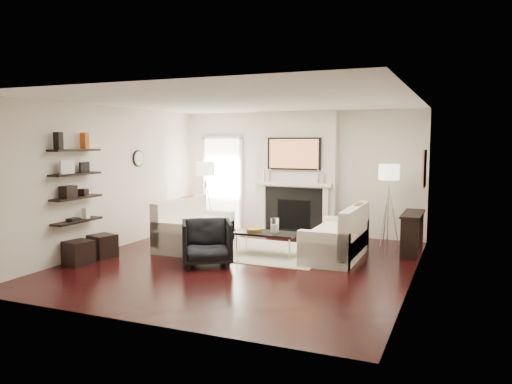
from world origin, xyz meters
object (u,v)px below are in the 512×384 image
at_px(loveseat_left_base, 195,236).
at_px(ottoman_near, 103,246).
at_px(loveseat_right_base, 335,246).
at_px(lamp_left_shade, 206,169).
at_px(armchair, 207,240).
at_px(coffee_table, 267,233).
at_px(lamp_right_shade, 389,172).

bearing_deg(loveseat_left_base, ottoman_near, -128.15).
distance_m(loveseat_right_base, lamp_left_shade, 3.62).
height_order(loveseat_right_base, armchair, armchair).
xyz_separation_m(loveseat_left_base, armchair, (0.88, -1.16, 0.20)).
height_order(coffee_table, ottoman_near, coffee_table).
bearing_deg(ottoman_near, armchair, 6.74).
distance_m(loveseat_left_base, coffee_table, 1.57).
height_order(lamp_right_shade, ottoman_near, lamp_right_shade).
relative_size(armchair, ottoman_near, 2.06).
distance_m(loveseat_right_base, lamp_right_shade, 2.02).
distance_m(loveseat_left_base, lamp_left_shade, 1.86).
xyz_separation_m(loveseat_right_base, ottoman_near, (-3.83, -1.56, -0.01)).
distance_m(lamp_left_shade, lamp_right_shade, 3.91).
bearing_deg(lamp_right_shade, loveseat_right_base, -115.88).
height_order(loveseat_left_base, ottoman_near, loveseat_left_base).
distance_m(coffee_table, lamp_right_shade, 2.76).
xyz_separation_m(loveseat_right_base, armchair, (-1.85, -1.33, 0.20)).
relative_size(armchair, lamp_right_shade, 2.06).
relative_size(lamp_left_shade, lamp_right_shade, 1.00).
relative_size(armchair, lamp_left_shade, 2.06).
xyz_separation_m(loveseat_left_base, ottoman_near, (-1.09, -1.39, -0.01)).
height_order(loveseat_right_base, ottoman_near, loveseat_right_base).
height_order(lamp_left_shade, ottoman_near, lamp_left_shade).
bearing_deg(ottoman_near, loveseat_left_base, 51.85).
bearing_deg(ottoman_near, coffee_table, 25.39).
bearing_deg(ottoman_near, lamp_left_shade, 77.05).
relative_size(coffee_table, armchair, 1.34).
xyz_separation_m(coffee_table, ottoman_near, (-2.65, -1.26, -0.20)).
height_order(loveseat_right_base, lamp_right_shade, lamp_right_shade).
relative_size(loveseat_right_base, lamp_left_shade, 4.50).
relative_size(coffee_table, ottoman_near, 2.75).
bearing_deg(loveseat_left_base, lamp_left_shade, 109.90).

